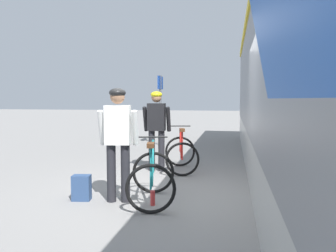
{
  "coord_description": "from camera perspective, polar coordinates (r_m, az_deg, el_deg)",
  "views": [
    {
      "loc": [
        0.95,
        -5.31,
        1.6
      ],
      "look_at": [
        -0.33,
        1.24,
        1.05
      ],
      "focal_mm": 35.42,
      "sensor_mm": 36.0,
      "label": 1
    }
  ],
  "objects": [
    {
      "name": "cyclist_near_in_white",
      "position": [
        5.14,
        -8.61,
        -1.43
      ],
      "size": [
        0.64,
        0.37,
        1.76
      ],
      "color": "#232328",
      "rests_on": "ground"
    },
    {
      "name": "bicycle_near_teal",
      "position": [
        5.14,
        -2.76,
        -8.77
      ],
      "size": [
        0.91,
        1.19,
        0.99
      ],
      "color": "black",
      "rests_on": "ground"
    },
    {
      "name": "water_bottle_near_the_bikes",
      "position": [
        5.09,
        -2.65,
        -12.29
      ],
      "size": [
        0.07,
        0.07,
        0.22
      ],
      "primitive_type": "cylinder",
      "color": "red",
      "rests_on": "ground"
    },
    {
      "name": "water_bottle_by_the_backpack",
      "position": [
        5.66,
        -14.67,
        -10.61
      ],
      "size": [
        0.08,
        0.08,
        0.24
      ],
      "primitive_type": "cylinder",
      "color": "#338CCC",
      "rests_on": "ground"
    },
    {
      "name": "platform_sign_post",
      "position": [
        11.42,
        -1.33,
        4.82
      ],
      "size": [
        0.08,
        0.7,
        2.4
      ],
      "color": "#595B60",
      "rests_on": "ground"
    },
    {
      "name": "ground_plane",
      "position": [
        5.63,
        0.89,
        -11.8
      ],
      "size": [
        80.0,
        80.0,
        0.0
      ],
      "primitive_type": "plane",
      "color": "gray"
    },
    {
      "name": "backpack_on_platform",
      "position": [
        5.48,
        -14.65,
        -10.24
      ],
      "size": [
        0.31,
        0.22,
        0.4
      ],
      "primitive_type": "cube",
      "rotation": [
        0.0,
        0.0,
        0.16
      ],
      "color": "navy",
      "rests_on": "ground"
    },
    {
      "name": "bicycle_far_red",
      "position": [
        7.34,
        2.28,
        -4.68
      ],
      "size": [
        0.91,
        1.19,
        0.99
      ],
      "color": "black",
      "rests_on": "ground"
    },
    {
      "name": "cyclist_far_in_dark",
      "position": [
        7.3,
        -1.99,
        0.42
      ],
      "size": [
        0.62,
        0.32,
        1.76
      ],
      "color": "#232328",
      "rests_on": "ground"
    }
  ]
}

